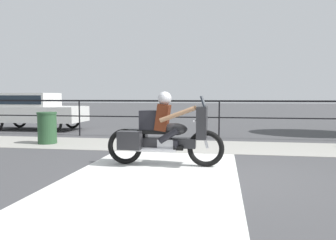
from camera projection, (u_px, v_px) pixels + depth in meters
name	position (u px, v px, depth m)	size (l,w,h in m)	color
ground_plane	(215.00, 175.00, 6.11)	(120.00, 120.00, 0.00)	#424244
sidewalk_band	(218.00, 147.00, 9.45)	(44.00, 2.40, 0.01)	#99968E
crosswalk_band	(154.00, 175.00, 6.10)	(3.10, 6.00, 0.01)	silver
fence_railing	(219.00, 109.00, 11.20)	(36.00, 0.05, 1.32)	black
motorcycle	(164.00, 132.00, 6.89)	(2.50, 0.76, 1.56)	black
parked_car	(33.00, 109.00, 14.14)	(4.22, 1.77, 1.59)	silver
trash_bin	(47.00, 128.00, 10.03)	(0.59, 0.59, 0.98)	#284C2D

